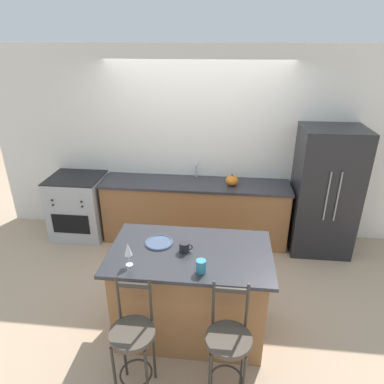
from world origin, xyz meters
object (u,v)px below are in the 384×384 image
(bar_stool_near, at_px, (133,342))
(wine_glass, at_px, (128,250))
(refrigerator, at_px, (325,192))
(pumpkin_decoration, at_px, (232,181))
(bar_stool_far, at_px, (228,348))
(dinner_plate, at_px, (159,243))
(tumbler_cup, at_px, (201,266))
(oven_range, at_px, (79,206))
(coffee_mug, at_px, (185,247))

(bar_stool_near, height_order, wine_glass, wine_glass)
(refrigerator, height_order, pumpkin_decoration, refrigerator)
(bar_stool_far, relative_size, dinner_plate, 4.04)
(tumbler_cup, bearing_deg, oven_range, 134.79)
(bar_stool_near, height_order, dinner_plate, bar_stool_near)
(bar_stool_near, xyz_separation_m, coffee_mug, (0.32, 0.71, 0.45))
(wine_glass, xyz_separation_m, coffee_mug, (0.45, 0.26, -0.11))
(dinner_plate, relative_size, tumbler_cup, 2.35)
(dinner_plate, distance_m, pumpkin_decoration, 1.76)
(oven_range, height_order, coffee_mug, coffee_mug)
(bar_stool_far, distance_m, pumpkin_decoration, 2.44)
(bar_stool_far, height_order, tumbler_cup, bar_stool_far)
(oven_range, relative_size, pumpkin_decoration, 5.33)
(wine_glass, xyz_separation_m, tumbler_cup, (0.63, -0.03, -0.10))
(wine_glass, bearing_deg, oven_range, 124.56)
(coffee_mug, height_order, pumpkin_decoration, pumpkin_decoration)
(coffee_mug, bearing_deg, tumbler_cup, -58.60)
(wine_glass, relative_size, coffee_mug, 1.74)
(coffee_mug, relative_size, tumbler_cup, 1.10)
(refrigerator, relative_size, oven_range, 1.87)
(pumpkin_decoration, bearing_deg, oven_range, -179.68)
(oven_range, bearing_deg, wine_glass, -55.44)
(dinner_plate, bearing_deg, oven_range, 133.91)
(oven_range, relative_size, tumbler_cup, 8.12)
(refrigerator, height_order, bar_stool_far, refrigerator)
(bar_stool_near, bearing_deg, pumpkin_decoration, 72.76)
(refrigerator, xyz_separation_m, bar_stool_far, (-1.24, -2.40, -0.32))
(bar_stool_near, xyz_separation_m, wine_glass, (-0.13, 0.45, 0.56))
(bar_stool_near, distance_m, wine_glass, 0.73)
(bar_stool_far, distance_m, coffee_mug, 0.92)
(oven_range, bearing_deg, bar_stool_far, -47.01)
(dinner_plate, bearing_deg, coffee_mug, -21.65)
(refrigerator, bearing_deg, dinner_plate, -140.28)
(refrigerator, distance_m, tumbler_cup, 2.50)
(bar_stool_far, xyz_separation_m, coffee_mug, (-0.43, 0.69, 0.45))
(dinner_plate, distance_m, tumbler_cup, 0.59)
(bar_stool_near, distance_m, coffee_mug, 0.90)
(dinner_plate, relative_size, pumpkin_decoration, 1.54)
(refrigerator, bearing_deg, bar_stool_far, -117.43)
(tumbler_cup, height_order, pumpkin_decoration, tumbler_cup)
(bar_stool_far, bearing_deg, dinner_plate, 131.05)
(tumbler_cup, bearing_deg, pumpkin_decoration, 82.75)
(bar_stool_near, bearing_deg, refrigerator, 50.52)
(oven_range, xyz_separation_m, tumbler_cup, (1.98, -2.00, 0.54))
(tumbler_cup, xyz_separation_m, pumpkin_decoration, (0.26, 2.01, -0.04))
(coffee_mug, bearing_deg, bar_stool_far, -58.14)
(bar_stool_near, distance_m, dinner_plate, 0.91)
(oven_range, xyz_separation_m, dinner_plate, (1.54, -1.60, 0.50))
(bar_stool_near, distance_m, tumbler_cup, 0.80)
(refrigerator, bearing_deg, wine_glass, -137.15)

